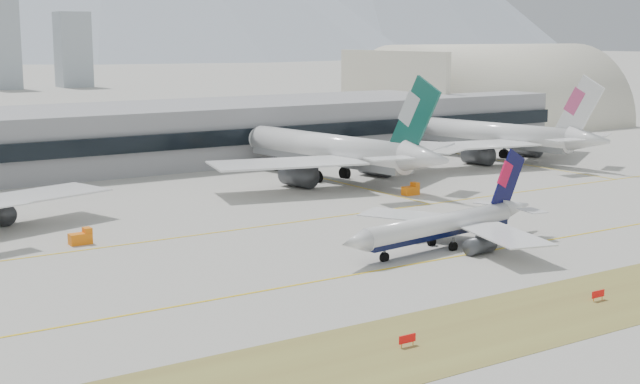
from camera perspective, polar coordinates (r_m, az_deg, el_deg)
ground at (r=131.91m, az=2.62°, el=-4.54°), size 3000.00×3000.00×0.00m
taxiing_airliner at (r=141.79m, az=8.05°, el=-2.14°), size 43.43×37.47×14.60m
widebody_cathay at (r=204.42m, az=0.94°, el=2.59°), size 70.60×69.68×25.40m
widebody_china_air at (r=243.48m, az=11.42°, el=3.49°), size 65.68×65.15×23.83m
terminal at (r=232.17m, az=-14.21°, el=3.37°), size 280.00×43.10×15.00m
hangar at (r=332.54m, az=10.67°, el=4.14°), size 91.00×60.00×60.00m
hold_sign_left at (r=97.48m, az=5.61°, el=-9.34°), size 2.20×0.15×1.35m
hold_sign_right at (r=118.39m, az=17.38°, el=-6.26°), size 2.20×0.15×1.35m
gse_c at (r=187.94m, az=5.85°, el=0.13°), size 3.55×2.00×2.60m
gse_b at (r=148.06m, az=-15.03°, el=-2.85°), size 3.55×2.00×2.60m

